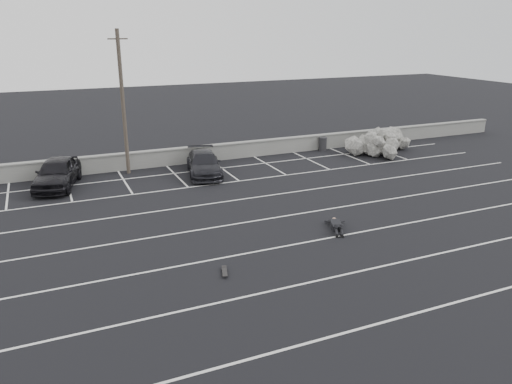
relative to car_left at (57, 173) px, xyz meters
name	(u,v)px	position (x,y,z in m)	size (l,w,h in m)	color
ground	(299,244)	(8.47, -11.97, -0.80)	(120.00, 120.00, 0.00)	black
seawall	(196,154)	(8.47, 2.03, -0.26)	(50.00, 0.45, 1.06)	gray
stall_lines	(254,209)	(8.39, -7.57, -0.80)	(36.00, 20.05, 0.01)	silver
car_left	(57,173)	(0.00, 0.00, 0.00)	(1.90, 4.73, 1.61)	black
car_right	(204,164)	(8.05, -0.91, -0.14)	(1.87, 4.59, 1.33)	black
utility_pole	(123,103)	(4.00, 1.23, 3.37)	(1.10, 0.22, 8.25)	#4C4238
trash_bin	(323,144)	(17.68, 1.62, -0.33)	(0.75, 0.75, 0.93)	#28272A
riprap_pile	(381,145)	(21.06, -0.52, -0.26)	(5.22, 4.36, 1.46)	#AAA79F
person	(336,222)	(10.78, -11.02, -0.57)	(1.80, 2.51, 0.47)	black
skateboard	(225,272)	(4.81, -13.18, -0.74)	(0.37, 0.71, 0.08)	black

